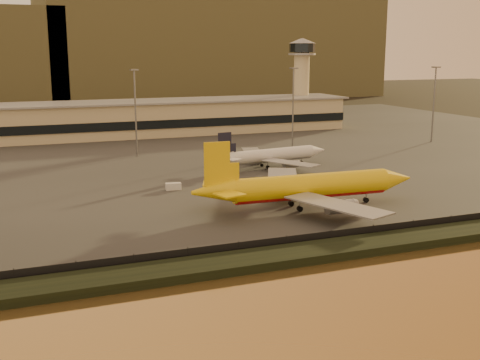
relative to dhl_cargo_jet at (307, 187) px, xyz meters
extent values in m
plane|color=black|center=(-9.13, -8.86, -4.42)|extent=(900.00, 900.00, 0.00)
cube|color=black|center=(-9.13, -25.86, -3.72)|extent=(320.00, 7.00, 1.40)
cube|color=#2D2D2D|center=(-9.13, 86.14, -4.32)|extent=(320.00, 220.00, 0.20)
cube|color=black|center=(-9.13, -21.86, -3.12)|extent=(300.00, 0.05, 2.20)
cube|color=#C2B087|center=(-9.13, 116.14, 1.78)|extent=(160.00, 22.00, 12.00)
cube|color=black|center=(-9.13, 104.94, 0.78)|extent=(160.00, 0.60, 3.00)
cube|color=gray|center=(-9.13, 116.14, 8.08)|extent=(164.00, 24.00, 0.60)
cylinder|color=#C2B087|center=(60.87, 122.14, 10.78)|extent=(6.40, 6.40, 30.00)
cylinder|color=black|center=(60.87, 122.14, 27.53)|extent=(10.40, 10.40, 3.50)
cone|color=gray|center=(60.87, 122.14, 30.28)|extent=(11.20, 11.20, 2.00)
cylinder|color=gray|center=(60.87, 122.14, 24.98)|extent=(11.20, 11.20, 0.80)
cylinder|color=slate|center=(-19.13, 71.14, 8.28)|extent=(0.50, 0.50, 25.00)
cube|color=slate|center=(-19.13, 71.14, 20.98)|extent=(2.20, 2.20, 0.40)
cylinder|color=slate|center=(30.87, 69.14, 8.28)|extent=(0.50, 0.50, 25.00)
cube|color=slate|center=(30.87, 69.14, 20.98)|extent=(2.20, 2.20, 0.40)
cylinder|color=slate|center=(80.87, 63.14, 8.28)|extent=(0.50, 0.50, 25.00)
cube|color=slate|center=(80.87, 63.14, 20.98)|extent=(2.20, 2.20, 0.40)
cube|color=brown|center=(80.87, 331.14, 30.58)|extent=(220.00, 160.00, 70.00)
cylinder|color=yellow|center=(0.86, -0.04, 0.26)|extent=(32.81, 6.17, 4.71)
cylinder|color=#C00C0A|center=(0.86, -0.04, -0.57)|extent=(31.86, 5.09, 3.68)
cone|color=yellow|center=(20.33, -0.91, 0.26)|extent=(6.55, 4.99, 4.71)
cone|color=yellow|center=(-19.51, 0.87, 0.61)|extent=(8.36, 5.07, 4.71)
cube|color=yellow|center=(-18.61, 0.83, 5.79)|extent=(5.00, 0.60, 8.25)
cube|color=yellow|center=(-17.49, 5.50, 0.96)|extent=(5.82, 5.78, 0.28)
cube|color=yellow|center=(-17.91, -3.92, 0.96)|extent=(5.56, 5.52, 0.28)
cube|color=gray|center=(0.52, 12.54, -0.57)|extent=(14.25, 21.19, 0.28)
cylinder|color=gray|center=(2.65, 9.39, -1.87)|extent=(5.55, 2.83, 2.59)
cube|color=gray|center=(-0.61, -12.54, -0.57)|extent=(12.77, 21.34, 0.28)
cylinder|color=gray|center=(1.80, -9.58, -1.87)|extent=(5.55, 2.83, 2.59)
cylinder|color=black|center=(13.31, -0.60, -3.70)|extent=(1.07, 0.87, 1.04)
cylinder|color=slate|center=(13.31, -0.60, -3.16)|extent=(0.18, 0.18, 2.12)
cylinder|color=black|center=(-2.63, -2.01, -3.70)|extent=(1.07, 0.87, 1.04)
cylinder|color=slate|center=(-2.63, -2.01, -3.16)|extent=(0.18, 0.18, 2.12)
cylinder|color=black|center=(-2.44, 2.23, -3.70)|extent=(1.07, 0.87, 1.04)
cylinder|color=slate|center=(-2.44, 2.23, -3.16)|extent=(0.18, 0.18, 2.12)
cylinder|color=silver|center=(11.67, 42.06, -0.99)|extent=(24.75, 6.69, 3.41)
cylinder|color=gray|center=(11.67, 42.06, -1.58)|extent=(23.98, 5.86, 2.66)
cone|color=silver|center=(26.18, 44.04, -0.99)|extent=(5.18, 4.02, 3.41)
cone|color=silver|center=(-3.51, 39.99, -0.73)|extent=(6.53, 4.20, 3.41)
cube|color=black|center=(-2.84, 40.08, 3.01)|extent=(3.75, 0.78, 5.96)
cube|color=silver|center=(-2.62, 43.54, -0.48)|extent=(3.93, 3.79, 0.20)
cube|color=silver|center=(-1.70, 36.80, -0.48)|extent=(4.47, 4.39, 0.20)
cube|color=gray|center=(9.73, 51.25, -1.58)|extent=(8.39, 16.02, 0.20)
cylinder|color=gray|center=(11.73, 49.20, -2.52)|extent=(4.30, 2.41, 1.87)
cube|color=gray|center=(12.26, 32.69, -1.58)|extent=(11.75, 15.67, 0.20)
cylinder|color=gray|center=(13.64, 35.20, -2.52)|extent=(4.30, 2.41, 1.87)
cylinder|color=black|center=(20.95, 43.33, -3.85)|extent=(0.82, 0.69, 0.75)
cylinder|color=slate|center=(20.95, 43.33, -3.46)|extent=(0.18, 0.18, 1.53)
cylinder|color=black|center=(9.35, 40.20, -3.85)|extent=(0.82, 0.69, 0.75)
cylinder|color=slate|center=(9.35, 40.20, -3.46)|extent=(0.18, 0.18, 1.53)
cylinder|color=black|center=(8.93, 43.23, -3.85)|extent=(0.82, 0.69, 0.75)
cylinder|color=slate|center=(8.93, 43.23, -3.46)|extent=(0.18, 0.18, 1.53)
cube|color=yellow|center=(-1.27, 16.90, -3.46)|extent=(3.41, 1.56, 1.53)
cube|color=silver|center=(-20.62, 25.03, -3.45)|extent=(3.60, 1.92, 1.55)
camera|label=1|loc=(-54.68, -102.90, 26.38)|focal=45.00mm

